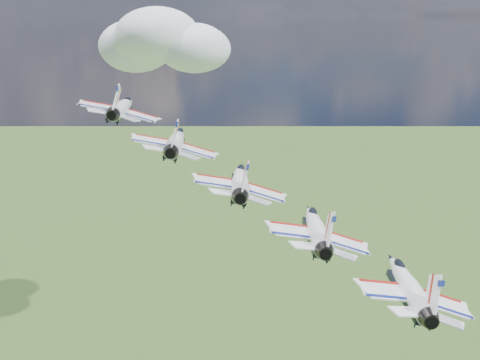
{
  "coord_description": "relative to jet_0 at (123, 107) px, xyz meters",
  "views": [
    {
      "loc": [
        2.3,
        -87.1,
        177.6
      ],
      "look_at": [
        12.55,
        -11.88,
        156.82
      ],
      "focal_mm": 45.0,
      "sensor_mm": 36.0,
      "label": 1
    }
  ],
  "objects": [
    {
      "name": "jet_0",
      "position": [
        0.0,
        0.0,
        0.0
      ],
      "size": [
        14.74,
        18.84,
        7.74
      ],
      "primitive_type": null,
      "rotation": [
        0.0,
        0.23,
        -0.13
      ],
      "color": "white"
    },
    {
      "name": "jet_2",
      "position": [
        15.75,
        -18.56,
        -7.24
      ],
      "size": [
        14.74,
        18.84,
        7.74
      ],
      "primitive_type": null,
      "rotation": [
        0.0,
        0.23,
        -0.13
      ],
      "color": "white"
    },
    {
      "name": "jet_1",
      "position": [
        7.87,
        -9.28,
        -3.62
      ],
      "size": [
        14.74,
        18.84,
        7.74
      ],
      "primitive_type": null,
      "rotation": [
        0.0,
        0.23,
        -0.13
      ],
      "color": "white"
    },
    {
      "name": "cloud_far",
      "position": [
        10.55,
        203.21,
        1.86
      ],
      "size": [
        58.0,
        45.57,
        22.78
      ],
      "primitive_type": "ellipsoid",
      "color": "white"
    },
    {
      "name": "jet_4",
      "position": [
        31.49,
        -37.12,
        -14.49
      ],
      "size": [
        14.74,
        18.84,
        7.74
      ],
      "primitive_type": null,
      "rotation": [
        0.0,
        0.23,
        -0.13
      ],
      "color": "white"
    },
    {
      "name": "jet_3",
      "position": [
        23.62,
        -27.84,
        -10.86
      ],
      "size": [
        14.74,
        18.84,
        7.74
      ],
      "primitive_type": null,
      "rotation": [
        0.0,
        0.23,
        -0.13
      ],
      "color": "white"
    }
  ]
}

